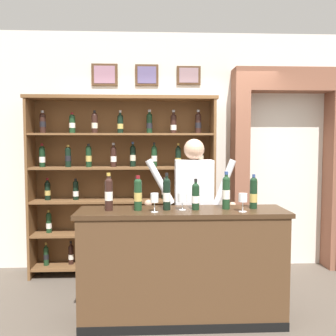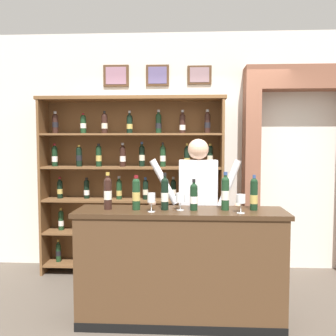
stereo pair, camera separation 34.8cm
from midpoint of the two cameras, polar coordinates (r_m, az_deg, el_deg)
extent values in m
cube|color=brown|center=(3.69, -0.50, -22.56)|extent=(14.00, 14.00, 0.02)
cube|color=silver|center=(4.92, -1.22, 2.58)|extent=(12.00, 0.16, 3.03)
cube|color=#4C331E|center=(4.95, -11.74, 13.83)|extent=(0.33, 0.02, 0.27)
cube|color=gray|center=(4.94, -11.77, 13.86)|extent=(0.26, 0.01, 0.22)
cube|color=#4C331E|center=(4.90, -5.35, 14.00)|extent=(0.30, 0.02, 0.27)
cube|color=slate|center=(4.89, -5.36, 14.03)|extent=(0.24, 0.01, 0.21)
cube|color=#4C331E|center=(4.91, 1.11, 14.01)|extent=(0.31, 0.02, 0.23)
cube|color=gray|center=(4.89, 1.12, 14.04)|extent=(0.24, 0.01, 0.19)
cube|color=brown|center=(4.84, -22.18, -2.77)|extent=(0.03, 0.35, 2.18)
cube|color=brown|center=(4.60, 4.66, -2.83)|extent=(0.03, 0.35, 2.18)
cube|color=brown|center=(4.76, -8.89, -2.64)|extent=(2.23, 0.02, 2.18)
cube|color=brown|center=(4.81, -8.98, -14.52)|extent=(2.17, 0.33, 0.03)
cylinder|color=#19381E|center=(4.98, -20.13, -12.73)|extent=(0.06, 0.06, 0.20)
sphere|color=#19381E|center=(4.95, -20.16, -11.57)|extent=(0.06, 0.06, 0.06)
cylinder|color=#19381E|center=(4.94, -20.17, -11.18)|extent=(0.02, 0.02, 0.08)
cylinder|color=#B79338|center=(4.93, -20.18, -10.86)|extent=(0.03, 0.03, 0.03)
cylinder|color=black|center=(4.98, -20.13, -12.66)|extent=(0.06, 0.06, 0.06)
cylinder|color=black|center=(4.93, -16.66, -12.79)|extent=(0.06, 0.06, 0.20)
sphere|color=black|center=(4.90, -16.68, -11.59)|extent=(0.06, 0.06, 0.06)
cylinder|color=black|center=(4.89, -16.69, -11.20)|extent=(0.03, 0.03, 0.08)
cylinder|color=black|center=(4.88, -16.70, -10.85)|extent=(0.03, 0.03, 0.03)
cylinder|color=silver|center=(4.93, -16.66, -12.91)|extent=(0.06, 0.06, 0.07)
cylinder|color=#19381E|center=(4.86, -14.10, -12.99)|extent=(0.06, 0.06, 0.20)
sphere|color=#19381E|center=(4.83, -14.12, -11.78)|extent=(0.06, 0.06, 0.06)
cylinder|color=#19381E|center=(4.82, -14.13, -11.38)|extent=(0.03, 0.03, 0.08)
cylinder|color=#B79338|center=(4.81, -14.13, -11.04)|extent=(0.03, 0.03, 0.03)
cylinder|color=silver|center=(4.87, -14.09, -13.33)|extent=(0.06, 0.06, 0.07)
cylinder|color=black|center=(4.75, -10.71, -13.26)|extent=(0.06, 0.06, 0.22)
sphere|color=black|center=(4.72, -10.73, -11.95)|extent=(0.06, 0.06, 0.06)
cylinder|color=black|center=(4.71, -10.73, -11.54)|extent=(0.03, 0.03, 0.08)
cylinder|color=navy|center=(4.70, -10.74, -11.18)|extent=(0.03, 0.03, 0.03)
cylinder|color=silver|center=(4.75, -10.71, -13.39)|extent=(0.06, 0.06, 0.07)
cylinder|color=black|center=(4.72, -7.02, -13.37)|extent=(0.06, 0.06, 0.21)
sphere|color=black|center=(4.69, -7.04, -12.08)|extent=(0.06, 0.06, 0.06)
cylinder|color=black|center=(4.68, -7.04, -11.77)|extent=(0.03, 0.03, 0.06)
cylinder|color=#99999E|center=(4.67, -7.04, -11.51)|extent=(0.03, 0.03, 0.03)
cylinder|color=black|center=(4.72, -7.02, -13.31)|extent=(0.06, 0.06, 0.07)
cylinder|color=#19381E|center=(4.74, -3.71, -13.36)|extent=(0.06, 0.06, 0.20)
sphere|color=#19381E|center=(4.70, -3.71, -12.14)|extent=(0.06, 0.06, 0.06)
cylinder|color=#19381E|center=(4.70, -3.72, -11.83)|extent=(0.03, 0.03, 0.06)
cylinder|color=black|center=(4.69, -3.72, -11.57)|extent=(0.03, 0.03, 0.03)
cylinder|color=tan|center=(4.74, -3.71, -13.46)|extent=(0.06, 0.06, 0.06)
cylinder|color=black|center=(4.74, -0.80, -13.34)|extent=(0.06, 0.06, 0.20)
sphere|color=black|center=(4.71, -0.81, -12.13)|extent=(0.06, 0.06, 0.06)
cylinder|color=black|center=(4.70, -0.81, -11.75)|extent=(0.03, 0.03, 0.08)
cylinder|color=maroon|center=(4.70, -0.81, -11.43)|extent=(0.03, 0.03, 0.03)
cylinder|color=beige|center=(4.75, -0.80, -13.43)|extent=(0.06, 0.06, 0.06)
cylinder|color=black|center=(4.78, 2.44, -13.08)|extent=(0.06, 0.06, 0.21)
sphere|color=black|center=(4.75, 2.44, -11.78)|extent=(0.06, 0.06, 0.06)
cylinder|color=black|center=(4.74, 2.45, -11.36)|extent=(0.02, 0.02, 0.08)
cylinder|color=#99999E|center=(4.73, 2.45, -11.00)|extent=(0.03, 0.03, 0.03)
cylinder|color=beige|center=(4.78, 2.44, -12.97)|extent=(0.06, 0.06, 0.07)
cube|color=brown|center=(4.70, -9.03, -9.84)|extent=(2.17, 0.33, 0.02)
cylinder|color=#19381E|center=(4.88, -19.77, -8.12)|extent=(0.07, 0.07, 0.21)
sphere|color=#19381E|center=(4.85, -19.80, -6.85)|extent=(0.07, 0.07, 0.07)
cylinder|color=#19381E|center=(4.85, -19.81, -6.53)|extent=(0.03, 0.03, 0.07)
cylinder|color=#B79338|center=(4.85, -19.81, -6.25)|extent=(0.03, 0.03, 0.03)
cylinder|color=silver|center=(4.88, -19.76, -8.33)|extent=(0.07, 0.07, 0.07)
cylinder|color=#19381E|center=(4.73, -13.89, -8.38)|extent=(0.07, 0.07, 0.21)
sphere|color=#19381E|center=(4.71, -13.91, -7.08)|extent=(0.07, 0.07, 0.07)
cylinder|color=#19381E|center=(4.70, -13.92, -6.71)|extent=(0.03, 0.03, 0.07)
cylinder|color=black|center=(4.70, -13.92, -6.39)|extent=(0.03, 0.03, 0.03)
cylinder|color=silver|center=(4.73, -13.89, -8.46)|extent=(0.07, 0.07, 0.07)
cylinder|color=black|center=(4.67, -8.81, -8.51)|extent=(0.07, 0.07, 0.20)
sphere|color=black|center=(4.65, -8.82, -7.26)|extent=(0.07, 0.07, 0.07)
cylinder|color=black|center=(4.65, -8.83, -6.92)|extent=(0.03, 0.03, 0.07)
cylinder|color=maroon|center=(4.64, -8.83, -6.64)|extent=(0.03, 0.03, 0.03)
cylinder|color=beige|center=(4.67, -8.81, -8.51)|extent=(0.07, 0.07, 0.06)
cylinder|color=black|center=(4.67, -4.08, -8.48)|extent=(0.07, 0.07, 0.20)
sphere|color=black|center=(4.65, -4.08, -7.23)|extent=(0.07, 0.07, 0.07)
cylinder|color=black|center=(4.65, -4.09, -6.95)|extent=(0.03, 0.03, 0.06)
cylinder|color=black|center=(4.64, -4.09, -6.73)|extent=(0.03, 0.03, 0.03)
cylinder|color=black|center=(4.68, -4.08, -8.83)|extent=(0.07, 0.07, 0.06)
cylinder|color=black|center=(4.62, 1.40, -8.62)|extent=(0.07, 0.07, 0.20)
sphere|color=black|center=(4.60, 1.40, -7.35)|extent=(0.07, 0.07, 0.07)
cylinder|color=black|center=(4.59, 1.40, -7.00)|extent=(0.03, 0.03, 0.07)
cylinder|color=black|center=(4.59, 1.40, -6.69)|extent=(0.03, 0.03, 0.03)
cylinder|color=silver|center=(4.62, 1.40, -8.68)|extent=(0.07, 0.07, 0.06)
cube|color=brown|center=(4.62, -9.09, -4.97)|extent=(2.17, 0.33, 0.02)
cylinder|color=black|center=(4.81, -19.96, -3.52)|extent=(0.07, 0.07, 0.19)
sphere|color=black|center=(4.79, -19.99, -2.34)|extent=(0.07, 0.07, 0.07)
cylinder|color=black|center=(4.79, -20.00, -1.94)|extent=(0.03, 0.03, 0.08)
cylinder|color=maroon|center=(4.79, -20.00, -1.60)|extent=(0.03, 0.03, 0.03)
cylinder|color=tan|center=(4.81, -19.95, -3.61)|extent=(0.07, 0.07, 0.06)
cylinder|color=black|center=(4.73, -16.01, -3.52)|extent=(0.07, 0.07, 0.20)
sphere|color=black|center=(4.71, -16.04, -2.26)|extent=(0.07, 0.07, 0.07)
cylinder|color=black|center=(4.71, -16.04, -1.97)|extent=(0.03, 0.03, 0.06)
cylinder|color=black|center=(4.71, -16.05, -1.74)|extent=(0.03, 0.03, 0.03)
cylinder|color=silver|center=(4.73, -16.01, -3.80)|extent=(0.07, 0.07, 0.06)
cylinder|color=#19381E|center=(4.60, -11.07, -3.61)|extent=(0.07, 0.07, 0.20)
sphere|color=#19381E|center=(4.59, -11.08, -2.29)|extent=(0.07, 0.07, 0.07)
cylinder|color=#19381E|center=(4.59, -11.09, -1.87)|extent=(0.03, 0.03, 0.08)
cylinder|color=#99999E|center=(4.58, -11.09, -1.49)|extent=(0.03, 0.03, 0.03)
cylinder|color=tan|center=(4.61, -11.06, -3.91)|extent=(0.07, 0.07, 0.06)
cylinder|color=black|center=(4.56, -6.99, -3.62)|extent=(0.07, 0.07, 0.20)
sphere|color=black|center=(4.55, -7.00, -2.28)|extent=(0.07, 0.07, 0.07)
cylinder|color=black|center=(4.54, -7.00, -1.94)|extent=(0.03, 0.03, 0.07)
cylinder|color=navy|center=(4.54, -7.00, -1.66)|extent=(0.03, 0.03, 0.03)
cylinder|color=beige|center=(4.56, -6.98, -3.74)|extent=(0.07, 0.07, 0.06)
cylinder|color=black|center=(4.61, -2.71, -3.54)|extent=(0.07, 0.07, 0.20)
sphere|color=black|center=(4.59, -2.72, -2.24)|extent=(0.07, 0.07, 0.07)
cylinder|color=black|center=(4.59, -2.72, -1.87)|extent=(0.03, 0.03, 0.07)
cylinder|color=#99999E|center=(4.59, -2.72, -1.55)|extent=(0.03, 0.03, 0.03)
cylinder|color=silver|center=(4.61, -2.71, -3.68)|extent=(0.07, 0.07, 0.06)
cylinder|color=#19381E|center=(4.62, 1.83, -3.51)|extent=(0.07, 0.07, 0.20)
sphere|color=#19381E|center=(4.61, 1.83, -2.22)|extent=(0.07, 0.07, 0.07)
cylinder|color=#19381E|center=(4.61, 1.83, -1.91)|extent=(0.03, 0.03, 0.06)
cylinder|color=#B79338|center=(4.61, 1.83, -1.65)|extent=(0.04, 0.04, 0.03)
cylinder|color=silver|center=(4.62, 1.83, -3.43)|extent=(0.07, 0.07, 0.06)
cube|color=brown|center=(4.57, -9.15, 0.04)|extent=(2.17, 0.33, 0.02)
cylinder|color=black|center=(4.75, -20.72, 1.41)|extent=(0.07, 0.07, 0.21)
sphere|color=black|center=(4.75, -20.75, 2.76)|extent=(0.07, 0.07, 0.07)
cylinder|color=black|center=(4.75, -20.76, 3.09)|extent=(0.03, 0.03, 0.07)
cylinder|color=maroon|center=(4.75, -20.77, 3.36)|extent=(0.03, 0.03, 0.03)
cylinder|color=silver|center=(4.75, -20.72, 1.21)|extent=(0.07, 0.07, 0.07)
cylinder|color=black|center=(4.65, -17.14, 1.38)|extent=(0.07, 0.07, 0.20)
sphere|color=black|center=(4.65, -17.17, 2.70)|extent=(0.07, 0.07, 0.07)
cylinder|color=black|center=(4.64, -17.17, 2.99)|extent=(0.03, 0.03, 0.06)
cylinder|color=#B79338|center=(4.64, -17.18, 3.22)|extent=(0.03, 0.03, 0.03)
cylinder|color=black|center=(4.65, -17.14, 1.42)|extent=(0.07, 0.07, 0.06)
cylinder|color=black|center=(4.60, -14.18, 1.50)|extent=(0.07, 0.07, 0.22)
sphere|color=black|center=(4.59, -14.21, 2.93)|extent=(0.07, 0.07, 0.07)
cylinder|color=black|center=(4.59, -14.21, 3.22)|extent=(0.03, 0.03, 0.06)
cylinder|color=black|center=(4.59, -14.22, 3.46)|extent=(0.03, 0.03, 0.03)
cylinder|color=tan|center=(4.60, -14.18, 1.40)|extent=(0.07, 0.07, 0.07)
cylinder|color=black|center=(4.55, -10.52, 1.48)|extent=(0.07, 0.07, 0.21)
sphere|color=black|center=(4.55, -10.54, 2.86)|extent=(0.07, 0.07, 0.07)
cylinder|color=black|center=(4.55, -10.54, 3.28)|extent=(0.03, 0.03, 0.08)
cylinder|color=#99999E|center=(4.54, -10.55, 3.64)|extent=(0.03, 0.03, 0.03)
cylinder|color=silver|center=(4.55, -10.52, 1.36)|extent=(0.07, 0.07, 0.07)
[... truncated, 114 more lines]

